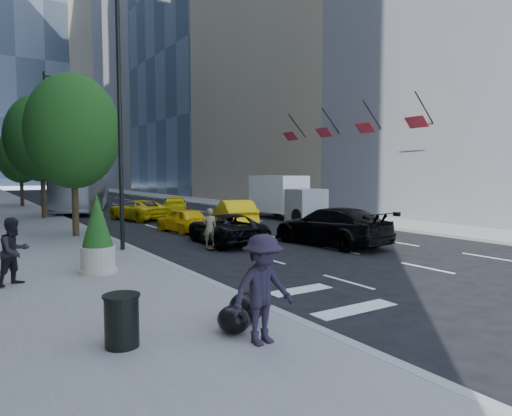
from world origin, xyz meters
TOP-DOWN VIEW (x-y plane):
  - ground at (0.00, 0.00)m, footprint 160.00×160.00m
  - sidewalk_left at (-9.00, 30.00)m, footprint 6.00×120.00m
  - sidewalk_right at (10.00, 30.00)m, footprint 4.00×120.00m
  - tower_right_glass at (22.00, 50.00)m, footprint 20.00×24.00m
  - tower_right_mid at (22.00, 74.00)m, footprint 20.00×24.00m
  - tower_right_far at (22.00, 98.00)m, footprint 20.00×24.00m
  - tower_distant at (0.00, 120.00)m, footprint 40.00×20.00m
  - lamp_near at (-6.32, 4.00)m, footprint 2.13×0.22m
  - lamp_far at (-6.32, 22.00)m, footprint 2.13×0.22m
  - tree_near at (-7.20, 9.00)m, footprint 4.20×4.20m
  - tree_mid at (-7.20, 19.00)m, footprint 4.50×4.50m
  - tree_far at (-7.20, 32.00)m, footprint 3.90×3.90m
  - traffic_signal at (-6.40, 40.00)m, footprint 2.48×0.53m
  - facade_flags at (10.64, 10.00)m, footprint 1.85×13.30m
  - skateboarder at (-3.29, 3.00)m, footprint 0.66×0.55m
  - black_sedan_lincoln at (-2.00, 4.01)m, footprint 2.58×4.90m
  - black_sedan_mercedes at (1.58, 1.25)m, footprint 2.85×5.78m
  - taxi_a at (-2.00, 8.57)m, footprint 1.88×3.91m
  - taxi_b at (1.35, 9.02)m, footprint 3.03×5.03m
  - taxi_c at (-2.00, 15.86)m, footprint 3.25×5.18m
  - taxi_d at (2.50, 20.50)m, footprint 3.36×4.66m
  - city_bus at (-3.60, 24.66)m, footprint 6.57×11.40m
  - box_truck at (6.53, 11.27)m, footprint 2.24×6.07m
  - pedestrian_a at (-10.48, 0.01)m, footprint 1.09×1.04m
  - pedestrian_c at (-7.30, -6.92)m, footprint 1.27×0.78m
  - trash_can at (-9.38, -5.76)m, footprint 0.57×0.57m
  - planter_shrub at (-8.29, 0.36)m, footprint 0.98×0.98m
  - garbage_bags at (-7.15, -5.96)m, footprint 1.17×1.12m

SIDE VIEW (x-z plane):
  - ground at x=0.00m, z-range 0.00..0.00m
  - sidewalk_left at x=-9.00m, z-range 0.00..0.15m
  - sidewalk_right at x=10.00m, z-range 0.00..0.15m
  - garbage_bags at x=-7.15m, z-range 0.14..0.71m
  - trash_can at x=-9.38m, z-range 0.15..1.00m
  - taxi_d at x=2.50m, z-range 0.00..1.25m
  - taxi_a at x=-2.00m, z-range 0.00..1.29m
  - black_sedan_lincoln at x=-2.00m, z-range 0.00..1.32m
  - taxi_c at x=-2.00m, z-range 0.00..1.33m
  - skateboarder at x=-3.29m, z-range 0.00..1.56m
  - taxi_b at x=1.35m, z-range 0.00..1.56m
  - black_sedan_mercedes at x=1.58m, z-range 0.00..1.62m
  - pedestrian_a at x=-10.48m, z-range 0.15..1.92m
  - pedestrian_c at x=-7.30m, z-range 0.15..2.04m
  - planter_shrub at x=-8.29m, z-range 0.09..2.43m
  - box_truck at x=6.53m, z-range 0.02..2.92m
  - city_bus at x=-3.60m, z-range 0.00..3.13m
  - traffic_signal at x=-6.40m, z-range 1.63..6.83m
  - tree_far at x=-7.20m, z-range 1.16..8.09m
  - tree_near at x=-7.20m, z-range 1.24..8.70m
  - tree_mid at x=-7.20m, z-range 1.32..9.31m
  - lamp_near at x=-6.32m, z-range 0.81..10.81m
  - lamp_far at x=-6.32m, z-range 0.81..10.81m
  - facade_flags at x=10.64m, z-range 5.16..7.21m
  - tower_right_far at x=22.00m, z-range 0.00..50.00m
  - tower_right_glass at x=22.00m, z-range 0.00..58.00m
  - tower_right_mid at x=22.00m, z-range 0.00..65.00m
  - tower_distant at x=0.00m, z-range 0.00..90.00m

